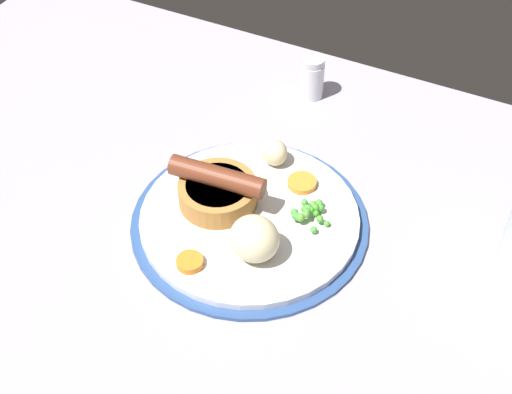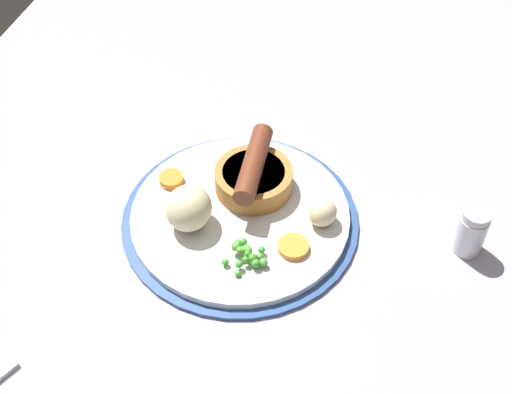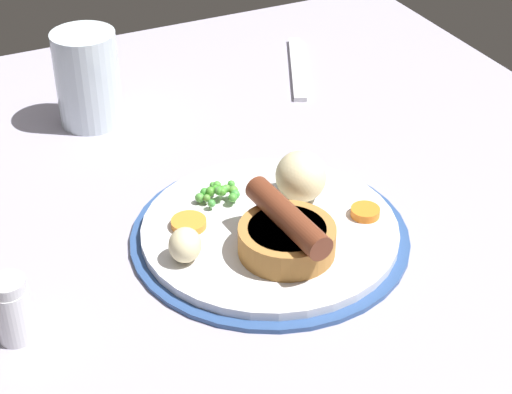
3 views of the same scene
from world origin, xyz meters
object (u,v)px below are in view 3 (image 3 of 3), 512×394
at_px(dinner_plate, 270,233).
at_px(potato_chunk_0, 304,176).
at_px(salt_shaker, 12,310).
at_px(sausage_pudding, 287,234).
at_px(carrot_slice_4, 189,223).
at_px(fork, 297,68).
at_px(carrot_slice_0, 368,214).
at_px(pea_pile, 219,192).
at_px(potato_chunk_1, 185,245).
at_px(drinking_glass, 88,78).

bearing_deg(dinner_plate, potato_chunk_0, -59.88).
xyz_separation_m(potato_chunk_0, salt_shaker, (-0.06, 0.30, -0.01)).
bearing_deg(sausage_pudding, carrot_slice_4, 36.84).
bearing_deg(potato_chunk_0, fork, -26.58).
height_order(dinner_plate, carrot_slice_0, carrot_slice_0).
relative_size(carrot_slice_4, salt_shaker, 0.57).
height_order(carrot_slice_4, fork, carrot_slice_4).
relative_size(pea_pile, potato_chunk_1, 1.44).
bearing_deg(drinking_glass, potato_chunk_1, 179.56).
height_order(potato_chunk_0, carrot_slice_4, potato_chunk_0).
bearing_deg(fork, carrot_slice_0, -171.70).
height_order(sausage_pudding, carrot_slice_4, sausage_pudding).
bearing_deg(dinner_plate, pea_pile, 23.36).
distance_m(sausage_pudding, drinking_glass, 0.35).
height_order(sausage_pudding, drinking_glass, drinking_glass).
height_order(potato_chunk_1, carrot_slice_0, potato_chunk_1).
distance_m(dinner_plate, sausage_pudding, 0.05).
xyz_separation_m(pea_pile, potato_chunk_0, (-0.03, -0.08, 0.02)).
relative_size(pea_pile, drinking_glass, 0.42).
xyz_separation_m(dinner_plate, sausage_pudding, (-0.04, 0.00, 0.03)).
relative_size(dinner_plate, salt_shaker, 4.47).
distance_m(potato_chunk_1, fork, 0.44).
bearing_deg(potato_chunk_0, dinner_plate, 120.12).
height_order(sausage_pudding, pea_pile, sausage_pudding).
bearing_deg(pea_pile, potato_chunk_1, 138.49).
distance_m(pea_pile, carrot_slice_0, 0.15).
distance_m(pea_pile, potato_chunk_1, 0.10).
height_order(sausage_pudding, fork, sausage_pudding).
xyz_separation_m(pea_pile, potato_chunk_1, (-0.07, 0.07, 0.01)).
relative_size(potato_chunk_0, carrot_slice_0, 1.88).
height_order(potato_chunk_0, drinking_glass, drinking_glass).
relative_size(sausage_pudding, potato_chunk_1, 3.39).
height_order(potato_chunk_1, fork, potato_chunk_1).
bearing_deg(carrot_slice_4, sausage_pudding, -138.31).
height_order(potato_chunk_0, fork, potato_chunk_0).
bearing_deg(dinner_plate, sausage_pudding, 175.22).
bearing_deg(pea_pile, fork, -41.05).
xyz_separation_m(sausage_pudding, carrot_slice_4, (0.08, 0.07, -0.02)).
bearing_deg(dinner_plate, salt_shaker, 97.32).
xyz_separation_m(potato_chunk_0, carrot_slice_0, (-0.06, -0.04, -0.02)).
bearing_deg(drinking_glass, pea_pile, -165.12).
height_order(dinner_plate, potato_chunk_0, potato_chunk_0).
bearing_deg(sausage_pudding, potato_chunk_1, 66.76).
relative_size(sausage_pudding, salt_shaker, 1.86).
bearing_deg(potato_chunk_1, dinner_plate, -82.10).
distance_m(carrot_slice_4, salt_shaker, 0.19).
xyz_separation_m(sausage_pudding, carrot_slice_0, (0.01, -0.10, -0.02)).
height_order(fork, drinking_glass, drinking_glass).
height_order(carrot_slice_4, drinking_glass, drinking_glass).
bearing_deg(carrot_slice_4, fork, -43.26).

